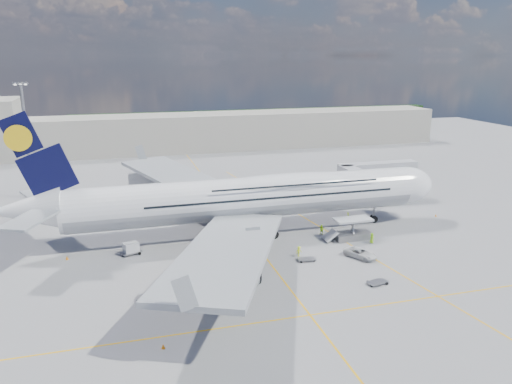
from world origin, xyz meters
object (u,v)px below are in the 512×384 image
object	(u,v)px
dolly_row_b	(149,297)
cone_nose	(436,215)
light_mast	(27,140)
cone_wing_left_inner	(178,223)
crew_van	(372,238)
dolly_nose_far	(377,282)
catering_truck_outer	(144,183)
cone_wing_right_outer	(163,346)
catering_truck_inner	(199,194)
crew_nose	(348,217)
crew_wing	(193,263)
cargo_loader	(351,232)
dolly_back	(131,248)
service_van	(360,253)
baggage_tug	(208,296)
crew_tug	(299,251)
jet_bridge	(370,173)
dolly_nose_near	(306,259)
cone_tail	(67,258)
airliner	(249,197)
crew_loader	(322,230)
cone_wing_left_outer	(179,193)
cone_wing_right_inner	(207,252)
dolly_row_a	(180,271)

from	to	relation	value
dolly_row_b	cone_nose	size ratio (longest dim) A/B	6.35
light_mast	cone_wing_left_inner	world-z (taller)	light_mast
crew_van	dolly_nose_far	bearing A→B (deg)	146.27
catering_truck_outer	cone_wing_right_outer	world-z (taller)	catering_truck_outer
catering_truck_inner	crew_nose	world-z (taller)	catering_truck_inner
crew_wing	cargo_loader	bearing A→B (deg)	-71.70
dolly_back	service_van	distance (m)	36.53
dolly_row_b	crew_nose	distance (m)	45.17
crew_nose	cone_nose	bearing A→B (deg)	-60.31
cone_wing_left_inner	baggage_tug	bearing A→B (deg)	-90.23
service_van	crew_tug	size ratio (longest dim) A/B	3.11
jet_bridge	crew_nose	world-z (taller)	jet_bridge
cargo_loader	crew_van	distance (m)	3.77
jet_bridge	dolly_nose_near	distance (m)	35.38
dolly_row_b	cone_wing_right_outer	distance (m)	12.03
cone_nose	cone_tail	size ratio (longest dim) A/B	0.88
service_van	crew_wing	world-z (taller)	crew_wing
airliner	light_mast	bearing A→B (deg)	139.00
dolly_nose_far	catering_truck_outer	bearing A→B (deg)	102.99
catering_truck_outer	cone_wing_right_outer	distance (m)	66.85
crew_van	catering_truck_outer	bearing A→B (deg)	30.30
baggage_tug	crew_tug	size ratio (longest dim) A/B	1.84
crew_loader	cone_wing_left_outer	bearing A→B (deg)	158.79
catering_truck_inner	crew_loader	size ratio (longest dim) A/B	4.19
dolly_nose_near	crew_nose	bearing A→B (deg)	52.79
crew_wing	cone_tail	xyz separation A→B (m)	(-18.55, 8.64, -0.57)
cone_wing_left_outer	cone_wing_right_inner	bearing A→B (deg)	-90.35
baggage_tug	cone_wing_left_outer	world-z (taller)	baggage_tug
crew_nose	crew_tug	bearing A→B (deg)	168.77
crew_nose	crew_wing	bearing A→B (deg)	149.85
light_mast	dolly_back	world-z (taller)	light_mast
dolly_back	cone_tail	xyz separation A→B (m)	(-9.79, 0.56, -0.78)
airliner	light_mast	world-z (taller)	light_mast
cargo_loader	crew_wing	size ratio (longest dim) A/B	4.97
cone_wing_left_inner	crew_loader	bearing A→B (deg)	-28.32
cargo_loader	crew_wing	distance (m)	28.90
crew_van	cone_wing_right_inner	size ratio (longest dim) A/B	2.99
light_mast	dolly_row_b	world-z (taller)	light_mast
jet_bridge	cone_wing_left_inner	distance (m)	41.66
cone_wing_right_inner	crew_wing	bearing A→B (deg)	-121.49
dolly_nose_near	cone_tail	world-z (taller)	cone_tail
airliner	service_van	xyz separation A→B (m)	(14.10, -15.26, -6.13)
cone_wing_right_inner	crew_van	bearing A→B (deg)	-5.59
dolly_nose_near	cone_nose	world-z (taller)	cone_nose
catering_truck_inner	cone_wing_right_outer	world-z (taller)	catering_truck_inner
dolly_nose_near	crew_wing	distance (m)	17.50
light_mast	dolly_row_a	world-z (taller)	light_mast
dolly_row_b	dolly_nose_near	distance (m)	25.32
dolly_back	baggage_tug	distance (m)	21.15
crew_tug	cone_wing_left_inner	world-z (taller)	crew_tug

